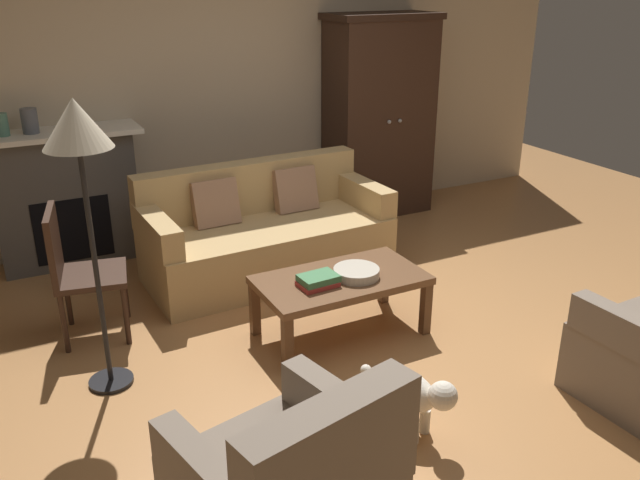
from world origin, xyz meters
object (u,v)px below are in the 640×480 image
object	(u,v)px
armoire	(379,116)
fruit_bowl	(356,273)
side_chair_wooden	(76,266)
dog	(407,392)
coffee_table	(341,284)
mantel_vase_slate	(30,121)
floor_lamp	(78,142)
fireplace	(66,197)
couch	(265,236)
mantel_vase_jade	(1,125)
book_stack	(318,281)

from	to	relation	value
armoire	fruit_bowl	world-z (taller)	armoire
side_chair_wooden	dog	xyz separation A→B (m)	(1.34, -1.83, -0.27)
coffee_table	mantel_vase_slate	bearing A→B (deg)	127.23
fruit_bowl	floor_lamp	distance (m)	1.89
coffee_table	floor_lamp	size ratio (longest dim) A/B	0.65
fireplace	couch	distance (m)	1.67
mantel_vase_jade	floor_lamp	xyz separation A→B (m)	(0.28, -1.97, 0.26)
fireplace	floor_lamp	size ratio (longest dim) A/B	0.74
coffee_table	dog	world-z (taller)	coffee_table
floor_lamp	mantel_vase_slate	bearing A→B (deg)	92.46
floor_lamp	dog	bearing A→B (deg)	-42.10
book_stack	side_chair_wooden	size ratio (longest dim) A/B	0.28
book_stack	dog	bearing A→B (deg)	-90.08
couch	fireplace	bearing A→B (deg)	144.79
floor_lamp	armoire	bearing A→B (deg)	32.08
couch	mantel_vase_jade	world-z (taller)	mantel_vase_jade
dog	fruit_bowl	bearing A→B (deg)	74.28
couch	coffee_table	distance (m)	1.15
fireplace	couch	xyz separation A→B (m)	(1.35, -0.95, -0.25)
coffee_table	fruit_bowl	world-z (taller)	fruit_bowl
coffee_table	book_stack	bearing A→B (deg)	-165.30
couch	coffee_table	size ratio (longest dim) A/B	1.77
dog	side_chair_wooden	bearing A→B (deg)	126.33
book_stack	mantel_vase_slate	size ratio (longest dim) A/B	1.33
armoire	book_stack	world-z (taller)	armoire
armoire	floor_lamp	bearing A→B (deg)	-147.92
coffee_table	mantel_vase_slate	world-z (taller)	mantel_vase_slate
armoire	book_stack	bearing A→B (deg)	-130.01
coffee_table	fireplace	bearing A→B (deg)	123.73
dog	book_stack	bearing A→B (deg)	89.92
couch	book_stack	distance (m)	1.22
couch	mantel_vase_jade	size ratio (longest dim) A/B	11.35
mantel_vase_jade	floor_lamp	world-z (taller)	floor_lamp
book_stack	floor_lamp	distance (m)	1.66
mantel_vase_jade	fruit_bowl	bearing A→B (deg)	-48.63
mantel_vase_jade	side_chair_wooden	size ratio (longest dim) A/B	0.19
book_stack	mantel_vase_slate	world-z (taller)	mantel_vase_slate
armoire	mantel_vase_slate	size ratio (longest dim) A/B	10.05
mantel_vase_jade	floor_lamp	size ratio (longest dim) A/B	0.10
dog	fireplace	bearing A→B (deg)	110.89
couch	fruit_bowl	world-z (taller)	couch
coffee_table	mantel_vase_slate	distance (m)	2.75
fireplace	dog	size ratio (longest dim) A/B	2.35
fruit_bowl	mantel_vase_jade	xyz separation A→B (m)	(-1.87, 2.13, 0.76)
fireplace	side_chair_wooden	bearing A→B (deg)	-95.77
side_chair_wooden	couch	bearing A→B (deg)	14.59
fireplace	floor_lamp	xyz separation A→B (m)	(-0.10, -1.99, 0.89)
fireplace	dog	bearing A→B (deg)	-69.11
fruit_bowl	dog	xyz separation A→B (m)	(-0.29, -1.02, -0.20)
armoire	mantel_vase_jade	xyz separation A→B (m)	(-3.33, 0.06, 0.24)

